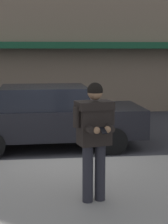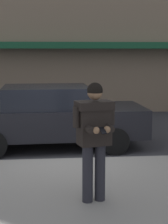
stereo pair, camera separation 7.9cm
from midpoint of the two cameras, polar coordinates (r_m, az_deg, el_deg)
The scene contains 5 objects.
ground_plane at distance 8.25m, azimuth -2.37°, elevation -7.59°, with size 80.00×80.00×0.00m, color #333338.
sidewalk at distance 5.72m, azimuth 9.64°, elevation -14.82°, with size 32.00×5.30×0.14m, color gray.
curb_paint_line at distance 8.40m, azimuth 4.49°, elevation -7.26°, with size 28.00×0.12×0.01m, color silver.
parked_sedan_mid at distance 9.32m, azimuth -4.69°, elevation -0.64°, with size 4.56×2.04×1.54m.
man_texting_on_phone at distance 5.51m, azimuth 1.99°, elevation -2.67°, with size 0.63×0.64×1.81m.
Camera 2 is at (-0.37, -7.89, 2.39)m, focal length 60.00 mm.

